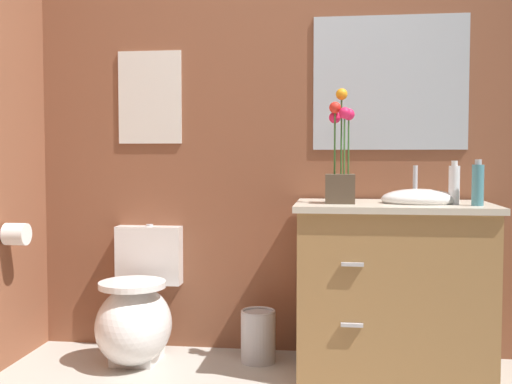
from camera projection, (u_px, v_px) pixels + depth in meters
The scene contains 10 objects.
wall_back at pixel (319, 122), 3.40m from camera, with size 4.18×0.05×2.50m, color brown.
toilet at pixel (137, 315), 3.28m from camera, with size 0.38×0.59×0.69m.
vanity_cabinet at pixel (393, 287), 3.08m from camera, with size 0.94×0.56×1.02m.
flower_vase at pixel (340, 169), 3.03m from camera, with size 0.14×0.14×0.55m.
soap_bottle at pixel (454, 184), 2.97m from camera, with size 0.05×0.05×0.21m.
lotion_bottle at pixel (478, 184), 2.89m from camera, with size 0.05×0.05×0.21m.
trash_bin at pixel (258, 336), 3.27m from camera, with size 0.18×0.18×0.27m.
wall_poster at pixel (150, 97), 3.48m from camera, with size 0.35×0.01×0.51m, color silver.
wall_mirror at pixel (390, 83), 3.31m from camera, with size 0.80×0.01×0.70m, color #B2BCC6.
toilet_paper_roll at pixel (16, 234), 3.13m from camera, with size 0.11×0.11×0.11m, color white.
Camera 1 is at (0.30, -1.88, 1.07)m, focal length 44.38 mm.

